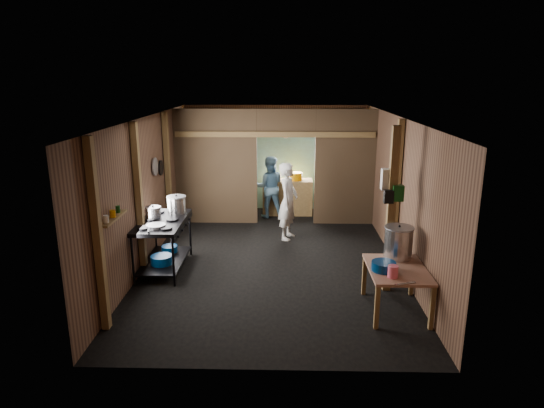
{
  "coord_description": "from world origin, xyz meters",
  "views": [
    {
      "loc": [
        0.21,
        -8.3,
        3.31
      ],
      "look_at": [
        0.0,
        -0.2,
        1.1
      ],
      "focal_mm": 31.3,
      "sensor_mm": 36.0,
      "label": 1
    }
  ],
  "objects_px": {
    "stock_pot": "(398,243)",
    "prep_table": "(396,289)",
    "stove_pot_large": "(177,205)",
    "cook": "(288,201)",
    "gas_range": "(164,245)",
    "yellow_tub": "(295,176)",
    "pink_bucket": "(393,272)"
  },
  "relations": [
    {
      "from": "stove_pot_large",
      "to": "yellow_tub",
      "type": "height_order",
      "value": "stove_pot_large"
    },
    {
      "from": "prep_table",
      "to": "cook",
      "type": "bearing_deg",
      "value": 116.13
    },
    {
      "from": "prep_table",
      "to": "stove_pot_large",
      "type": "bearing_deg",
      "value": 152.6
    },
    {
      "from": "stove_pot_large",
      "to": "yellow_tub",
      "type": "distance_m",
      "value": 3.82
    },
    {
      "from": "prep_table",
      "to": "pink_bucket",
      "type": "bearing_deg",
      "value": -113.29
    },
    {
      "from": "stove_pot_large",
      "to": "pink_bucket",
      "type": "distance_m",
      "value": 4.04
    },
    {
      "from": "prep_table",
      "to": "yellow_tub",
      "type": "relative_size",
      "value": 3.38
    },
    {
      "from": "stock_pot",
      "to": "yellow_tub",
      "type": "xyz_separation_m",
      "value": [
        -1.43,
        4.55,
        0.05
      ]
    },
    {
      "from": "stock_pot",
      "to": "cook",
      "type": "xyz_separation_m",
      "value": [
        -1.62,
        2.72,
        -0.09
      ]
    },
    {
      "from": "prep_table",
      "to": "stove_pot_large",
      "type": "relative_size",
      "value": 3.24
    },
    {
      "from": "gas_range",
      "to": "yellow_tub",
      "type": "xyz_separation_m",
      "value": [
        2.37,
        3.53,
        0.49
      ]
    },
    {
      "from": "prep_table",
      "to": "stove_pot_large",
      "type": "xyz_separation_m",
      "value": [
        -3.54,
        1.84,
        0.72
      ]
    },
    {
      "from": "prep_table",
      "to": "yellow_tub",
      "type": "distance_m",
      "value": 5.17
    },
    {
      "from": "stove_pot_large",
      "to": "yellow_tub",
      "type": "xyz_separation_m",
      "value": [
        2.2,
        3.12,
        -0.11
      ]
    },
    {
      "from": "gas_range",
      "to": "stove_pot_large",
      "type": "xyz_separation_m",
      "value": [
        0.17,
        0.41,
        0.6
      ]
    },
    {
      "from": "prep_table",
      "to": "stove_pot_large",
      "type": "distance_m",
      "value": 4.05
    },
    {
      "from": "stove_pot_large",
      "to": "stock_pot",
      "type": "xyz_separation_m",
      "value": [
        3.63,
        -1.43,
        -0.16
      ]
    },
    {
      "from": "stock_pot",
      "to": "stove_pot_large",
      "type": "bearing_deg",
      "value": 158.44
    },
    {
      "from": "stock_pot",
      "to": "gas_range",
      "type": "bearing_deg",
      "value": 164.92
    },
    {
      "from": "prep_table",
      "to": "cook",
      "type": "height_order",
      "value": "cook"
    },
    {
      "from": "gas_range",
      "to": "yellow_tub",
      "type": "height_order",
      "value": "yellow_tub"
    },
    {
      "from": "gas_range",
      "to": "cook",
      "type": "bearing_deg",
      "value": 37.92
    },
    {
      "from": "stock_pot",
      "to": "pink_bucket",
      "type": "bearing_deg",
      "value": -107.59
    },
    {
      "from": "stove_pot_large",
      "to": "cook",
      "type": "height_order",
      "value": "cook"
    },
    {
      "from": "stock_pot",
      "to": "prep_table",
      "type": "bearing_deg",
      "value": -102.67
    },
    {
      "from": "yellow_tub",
      "to": "cook",
      "type": "bearing_deg",
      "value": -95.83
    },
    {
      "from": "pink_bucket",
      "to": "prep_table",
      "type": "bearing_deg",
      "value": 66.71
    },
    {
      "from": "prep_table",
      "to": "cook",
      "type": "distance_m",
      "value": 3.51
    },
    {
      "from": "gas_range",
      "to": "stove_pot_large",
      "type": "bearing_deg",
      "value": 67.5
    },
    {
      "from": "stock_pot",
      "to": "cook",
      "type": "bearing_deg",
      "value": 120.79
    },
    {
      "from": "gas_range",
      "to": "cook",
      "type": "distance_m",
      "value": 2.78
    },
    {
      "from": "stove_pot_large",
      "to": "gas_range",
      "type": "bearing_deg",
      "value": -112.5
    }
  ]
}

